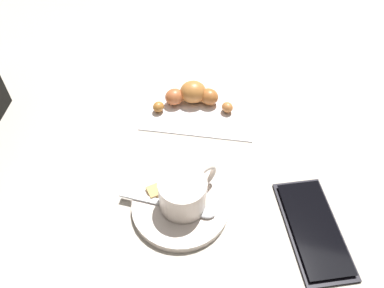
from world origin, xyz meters
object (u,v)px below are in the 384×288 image
object	(u,v)px
napkin	(201,101)
espresso_cup	(184,193)
croissant	(193,95)
teaspoon	(183,207)
sugar_packet	(169,185)
cell_phone	(313,228)
saucer	(180,206)

from	to	relation	value
napkin	espresso_cup	bearing A→B (deg)	-173.08
croissant	teaspoon	bearing A→B (deg)	-169.78
sugar_packet	cell_phone	bearing A→B (deg)	135.40
teaspoon	cell_phone	distance (m)	0.18
napkin	cell_phone	xyz separation A→B (m)	(-0.21, -0.20, 0.00)
saucer	cell_phone	world-z (taller)	saucer
espresso_cup	napkin	size ratio (longest dim) A/B	0.45
croissant	napkin	bearing A→B (deg)	-55.52
saucer	teaspoon	bearing A→B (deg)	-141.47
saucer	espresso_cup	distance (m)	0.03
saucer	espresso_cup	xyz separation A→B (m)	(0.00, -0.00, 0.03)
saucer	croissant	size ratio (longest dim) A/B	0.96
croissant	cell_phone	distance (m)	0.29
teaspoon	espresso_cup	bearing A→B (deg)	1.40
saucer	napkin	xyz separation A→B (m)	(0.22, 0.02, -0.00)
croissant	cell_phone	world-z (taller)	croissant
sugar_packet	croissant	world-z (taller)	croissant
saucer	cell_phone	distance (m)	0.18
saucer	teaspoon	world-z (taller)	teaspoon
napkin	croissant	size ratio (longest dim) A/B	1.34
saucer	teaspoon	distance (m)	0.01
cell_phone	sugar_packet	bearing A→B (deg)	86.19
espresso_cup	cell_phone	size ratio (longest dim) A/B	0.50
saucer	cell_phone	bearing A→B (deg)	-86.89
teaspoon	napkin	distance (m)	0.22
saucer	sugar_packet	size ratio (longest dim) A/B	2.17
teaspoon	napkin	size ratio (longest dim) A/B	0.73
saucer	croissant	xyz separation A→B (m)	(0.21, 0.03, 0.01)
napkin	sugar_packet	bearing A→B (deg)	179.32
teaspoon	croissant	xyz separation A→B (m)	(0.21, 0.04, 0.01)
cell_phone	teaspoon	bearing A→B (deg)	95.27
teaspoon	napkin	bearing A→B (deg)	6.70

